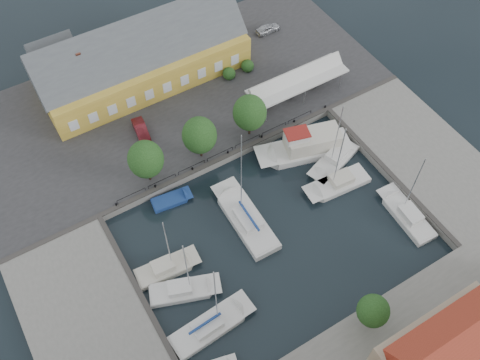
{
  "coord_description": "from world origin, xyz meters",
  "views": [
    {
      "loc": [
        -19.15,
        -25.76,
        53.15
      ],
      "look_at": [
        0.0,
        6.0,
        1.5
      ],
      "focal_mm": 40.0,
      "sensor_mm": 36.0,
      "label": 1
    }
  ],
  "objects_px": {
    "warehouse": "(137,60)",
    "trawler": "(307,147)",
    "center_sailboat": "(246,220)",
    "east_boat_a": "(334,161)",
    "launch_nw": "(171,201)",
    "west_boat_c": "(183,291)",
    "car_red": "(141,130)",
    "east_boat_b": "(338,184)",
    "west_boat_d": "(210,327)",
    "car_silver": "(268,28)",
    "east_boat_c": "(407,216)",
    "tent_canopy": "(298,81)",
    "west_boat_b": "(166,269)"
  },
  "relations": [
    {
      "from": "east_boat_b",
      "to": "east_boat_c",
      "type": "relative_size",
      "value": 1.07
    },
    {
      "from": "center_sailboat",
      "to": "east_boat_a",
      "type": "height_order",
      "value": "center_sailboat"
    },
    {
      "from": "east_boat_a",
      "to": "west_boat_c",
      "type": "relative_size",
      "value": 1.08
    },
    {
      "from": "east_boat_c",
      "to": "car_silver",
      "type": "bearing_deg",
      "value": 84.36
    },
    {
      "from": "warehouse",
      "to": "center_sailboat",
      "type": "xyz_separation_m",
      "value": [
        0.69,
        -26.87,
        -4.07
      ]
    },
    {
      "from": "car_silver",
      "to": "center_sailboat",
      "type": "height_order",
      "value": "center_sailboat"
    },
    {
      "from": "trawler",
      "to": "east_boat_b",
      "type": "relative_size",
      "value": 1.11
    },
    {
      "from": "center_sailboat",
      "to": "west_boat_c",
      "type": "xyz_separation_m",
      "value": [
        -10.27,
        -4.04,
        -0.1
      ]
    },
    {
      "from": "east_boat_c",
      "to": "trawler",
      "type": "bearing_deg",
      "value": 106.99
    },
    {
      "from": "west_boat_b",
      "to": "launch_nw",
      "type": "xyz_separation_m",
      "value": [
        4.53,
        7.81,
        -0.17
      ]
    },
    {
      "from": "east_boat_b",
      "to": "west_boat_c",
      "type": "bearing_deg",
      "value": -173.29
    },
    {
      "from": "west_boat_b",
      "to": "west_boat_d",
      "type": "distance_m",
      "value": 8.19
    },
    {
      "from": "west_boat_b",
      "to": "west_boat_c",
      "type": "xyz_separation_m",
      "value": [
        0.39,
        -3.26,
        0.0
      ]
    },
    {
      "from": "car_silver",
      "to": "center_sailboat",
      "type": "bearing_deg",
      "value": 142.46
    },
    {
      "from": "center_sailboat",
      "to": "east_boat_a",
      "type": "bearing_deg",
      "value": 7.05
    },
    {
      "from": "east_boat_a",
      "to": "car_silver",
      "type": "bearing_deg",
      "value": 76.56
    },
    {
      "from": "east_boat_a",
      "to": "east_boat_c",
      "type": "xyz_separation_m",
      "value": [
        2.35,
        -10.88,
        -0.0
      ]
    },
    {
      "from": "car_red",
      "to": "east_boat_b",
      "type": "bearing_deg",
      "value": -40.67
    },
    {
      "from": "warehouse",
      "to": "east_boat_c",
      "type": "bearing_deg",
      "value": -64.72
    },
    {
      "from": "car_red",
      "to": "trawler",
      "type": "bearing_deg",
      "value": -29.66
    },
    {
      "from": "car_red",
      "to": "center_sailboat",
      "type": "xyz_separation_m",
      "value": [
        4.9,
        -17.64,
        -1.32
      ]
    },
    {
      "from": "warehouse",
      "to": "west_boat_c",
      "type": "xyz_separation_m",
      "value": [
        -9.59,
        -30.91,
        -4.17
      ]
    },
    {
      "from": "center_sailboat",
      "to": "east_boat_b",
      "type": "xyz_separation_m",
      "value": [
        12.22,
        -1.4,
        -0.1
      ]
    },
    {
      "from": "car_red",
      "to": "center_sailboat",
      "type": "relative_size",
      "value": 0.28
    },
    {
      "from": "car_silver",
      "to": "west_boat_d",
      "type": "distance_m",
      "value": 45.89
    },
    {
      "from": "car_red",
      "to": "west_boat_b",
      "type": "relative_size",
      "value": 0.42
    },
    {
      "from": "car_red",
      "to": "west_boat_b",
      "type": "xyz_separation_m",
      "value": [
        -5.77,
        -18.43,
        -1.42
      ]
    },
    {
      "from": "trawler",
      "to": "east_boat_b",
      "type": "xyz_separation_m",
      "value": [
        0.18,
        -6.26,
        -0.76
      ]
    },
    {
      "from": "car_silver",
      "to": "car_red",
      "type": "bearing_deg",
      "value": 108.62
    },
    {
      "from": "west_boat_b",
      "to": "warehouse",
      "type": "bearing_deg",
      "value": 70.15
    },
    {
      "from": "warehouse",
      "to": "trawler",
      "type": "relative_size",
      "value": 2.24
    },
    {
      "from": "east_boat_b",
      "to": "west_boat_d",
      "type": "height_order",
      "value": "west_boat_d"
    },
    {
      "from": "west_boat_b",
      "to": "east_boat_c",
      "type": "bearing_deg",
      "value": -17.22
    },
    {
      "from": "center_sailboat",
      "to": "west_boat_c",
      "type": "relative_size",
      "value": 1.41
    },
    {
      "from": "east_boat_a",
      "to": "west_boat_d",
      "type": "xyz_separation_m",
      "value": [
        -23.7,
        -10.66,
        0.01
      ]
    },
    {
      "from": "east_boat_a",
      "to": "center_sailboat",
      "type": "bearing_deg",
      "value": -172.95
    },
    {
      "from": "car_red",
      "to": "east_boat_c",
      "type": "relative_size",
      "value": 0.39
    },
    {
      "from": "east_boat_b",
      "to": "west_boat_b",
      "type": "relative_size",
      "value": 1.14
    },
    {
      "from": "east_boat_b",
      "to": "west_boat_c",
      "type": "relative_size",
      "value": 1.09
    },
    {
      "from": "trawler",
      "to": "launch_nw",
      "type": "height_order",
      "value": "trawler"
    },
    {
      "from": "west_boat_c",
      "to": "west_boat_d",
      "type": "height_order",
      "value": "west_boat_d"
    },
    {
      "from": "east_boat_b",
      "to": "west_boat_d",
      "type": "relative_size",
      "value": 0.93
    },
    {
      "from": "tent_canopy",
      "to": "west_boat_d",
      "type": "bearing_deg",
      "value": -139.45
    },
    {
      "from": "center_sailboat",
      "to": "launch_nw",
      "type": "relative_size",
      "value": 2.92
    },
    {
      "from": "tent_canopy",
      "to": "east_boat_c",
      "type": "xyz_separation_m",
      "value": [
        0.41,
        -22.16,
        -3.43
      ]
    },
    {
      "from": "warehouse",
      "to": "launch_nw",
      "type": "xyz_separation_m",
      "value": [
        -5.45,
        -19.84,
        -4.34
      ]
    },
    {
      "from": "warehouse",
      "to": "east_boat_b",
      "type": "height_order",
      "value": "east_boat_b"
    },
    {
      "from": "west_boat_d",
      "to": "east_boat_b",
      "type": "bearing_deg",
      "value": 18.93
    },
    {
      "from": "car_red",
      "to": "west_boat_d",
      "type": "bearing_deg",
      "value": -92.92
    },
    {
      "from": "car_red",
      "to": "west_boat_b",
      "type": "distance_m",
      "value": 19.36
    }
  ]
}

